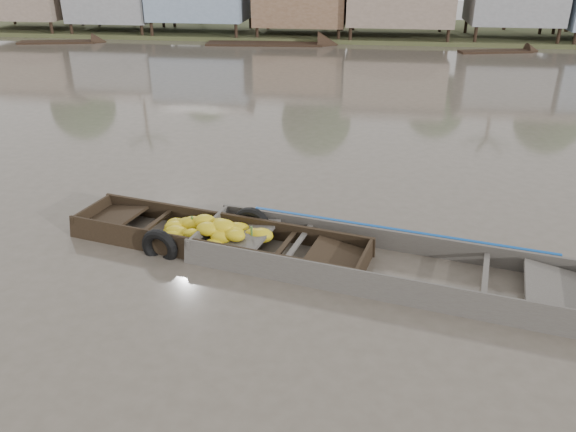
# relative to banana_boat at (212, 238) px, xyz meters

# --- Properties ---
(ground) EXTENTS (120.00, 120.00, 0.00)m
(ground) POSITION_rel_banana_boat_xyz_m (2.15, -0.52, -0.18)
(ground) COLOR #4F483D
(ground) RESTS_ON ground
(banana_boat) EXTENTS (6.35, 2.77, 0.88)m
(banana_boat) POSITION_rel_banana_boat_xyz_m (0.00, 0.00, 0.00)
(banana_boat) COLOR black
(banana_boat) RESTS_ON ground
(viewer_boat) EXTENTS (7.68, 3.43, 0.60)m
(viewer_boat) POSITION_rel_banana_boat_xyz_m (3.49, -0.58, -0.12)
(viewer_boat) COLOR #443E39
(viewer_boat) RESTS_ON ground
(distant_boats) EXTENTS (48.90, 15.09, 0.35)m
(distant_boats) POSITION_rel_banana_boat_xyz_m (10.53, 23.65, -0.23)
(distant_boats) COLOR black
(distant_boats) RESTS_ON ground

